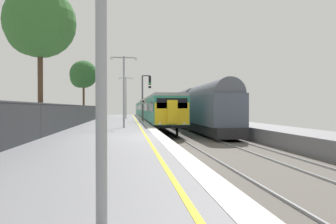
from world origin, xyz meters
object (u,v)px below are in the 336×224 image
(platform_lamp_mid, at_px, (124,85))
(platform_lamp_far, at_px, (126,94))
(freight_train_adjacent_track, at_px, (185,107))
(signal_gantry, at_px, (145,92))
(speed_limit_sign, at_px, (143,107))
(background_tree_centre, at_px, (83,75))
(commuter_train_at_platform, at_px, (148,109))
(background_tree_left, at_px, (38,25))

(platform_lamp_mid, bearing_deg, platform_lamp_far, 90.00)
(platform_lamp_far, bearing_deg, freight_train_adjacent_track, -20.19)
(signal_gantry, bearing_deg, speed_limit_sign, -95.07)
(platform_lamp_far, bearing_deg, background_tree_centre, 163.82)
(commuter_train_at_platform, xyz_separation_m, signal_gantry, (-1.48, -18.44, 1.98))
(speed_limit_sign, xyz_separation_m, background_tree_centre, (-7.80, 13.27, 4.43))
(freight_train_adjacent_track, bearing_deg, background_tree_centre, 161.54)
(platform_lamp_mid, bearing_deg, background_tree_centre, 105.09)
(commuter_train_at_platform, xyz_separation_m, platform_lamp_mid, (-3.67, -31.44, 1.88))
(commuter_train_at_platform, xyz_separation_m, freight_train_adjacent_track, (4.00, -13.84, 0.29))
(platform_lamp_mid, bearing_deg, commuter_train_at_platform, 83.33)
(platform_lamp_far, xyz_separation_m, background_tree_centre, (-5.98, 1.73, 2.66))
(platform_lamp_far, bearing_deg, background_tree_left, -102.75)
(freight_train_adjacent_track, relative_size, signal_gantry, 7.58)
(platform_lamp_mid, height_order, platform_lamp_far, platform_lamp_far)
(commuter_train_at_platform, bearing_deg, speed_limit_sign, -94.68)
(speed_limit_sign, bearing_deg, commuter_train_at_platform, 85.32)
(speed_limit_sign, relative_size, platform_lamp_mid, 0.46)
(freight_train_adjacent_track, xyz_separation_m, signal_gantry, (-5.49, -4.60, 1.69))
(freight_train_adjacent_track, distance_m, platform_lamp_far, 8.37)
(speed_limit_sign, height_order, platform_lamp_mid, platform_lamp_mid)
(freight_train_adjacent_track, xyz_separation_m, platform_lamp_far, (-7.68, 2.82, 1.77))
(background_tree_centre, bearing_deg, signal_gantry, -48.27)
(background_tree_left, xyz_separation_m, background_tree_centre, (-0.67, 25.17, -0.71))
(freight_train_adjacent_track, height_order, background_tree_left, background_tree_left)
(signal_gantry, relative_size, speed_limit_sign, 2.14)
(commuter_train_at_platform, bearing_deg, platform_lamp_mid, -96.67)
(platform_lamp_mid, xyz_separation_m, platform_lamp_far, (0.00, 20.42, 0.18))
(signal_gantry, height_order, background_tree_centre, background_tree_centre)
(commuter_train_at_platform, bearing_deg, background_tree_centre, -136.11)
(commuter_train_at_platform, bearing_deg, platform_lamp_far, -108.45)
(background_tree_centre, bearing_deg, speed_limit_sign, -59.54)
(platform_lamp_mid, bearing_deg, freight_train_adjacent_track, 66.42)
(freight_train_adjacent_track, relative_size, speed_limit_sign, 16.24)
(background_tree_centre, bearing_deg, platform_lamp_far, -16.18)
(background_tree_left, bearing_deg, commuter_train_at_platform, 75.40)
(signal_gantry, xyz_separation_m, background_tree_left, (-7.50, -16.01, 3.46))
(commuter_train_at_platform, distance_m, background_tree_left, 36.02)
(freight_train_adjacent_track, bearing_deg, signal_gantry, -140.00)
(speed_limit_sign, relative_size, background_tree_centre, 0.30)
(commuter_train_at_platform, height_order, freight_train_adjacent_track, freight_train_adjacent_track)
(signal_gantry, height_order, speed_limit_sign, signal_gantry)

